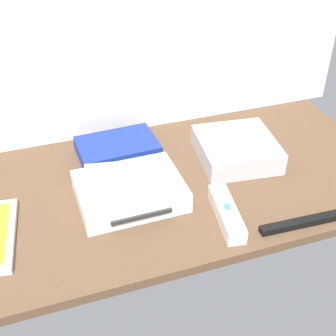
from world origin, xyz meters
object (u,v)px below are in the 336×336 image
object	(u,v)px
mini_computer	(236,149)
network_router	(117,148)
remote_classic_pad	(121,177)
sensor_bar	(318,219)
game_console	(130,191)
remote_wand	(226,213)

from	to	relation	value
mini_computer	network_router	bearing A→B (deg)	157.48
remote_classic_pad	sensor_bar	distance (cm)	39.18
game_console	remote_wand	distance (cm)	19.92
game_console	sensor_bar	world-z (taller)	game_console
remote_classic_pad	network_router	bearing A→B (deg)	90.18
remote_wand	remote_classic_pad	xyz separation A→B (cm)	(-17.41, 12.89, 3.90)
sensor_bar	remote_wand	bearing A→B (deg)	160.85
network_router	remote_classic_pad	world-z (taller)	remote_classic_pad
game_console	mini_computer	distance (cm)	27.71
mini_computer	remote_wand	xyz separation A→B (cm)	(-10.89, -18.30, -1.13)
game_console	sensor_bar	xyz separation A→B (cm)	(32.36, -18.28, -1.50)
network_router	sensor_bar	size ratio (longest dim) A/B	0.77
mini_computer	sensor_bar	world-z (taller)	mini_computer
game_console	remote_classic_pad	bearing A→B (deg)	140.52
remote_wand	sensor_bar	size ratio (longest dim) A/B	0.63
game_console	remote_wand	bearing A→B (deg)	-37.02
mini_computer	sensor_bar	size ratio (longest dim) A/B	0.79
game_console	remote_classic_pad	xyz separation A→B (cm)	(-1.37, 1.10, 3.21)
remote_wand	sensor_bar	world-z (taller)	remote_wand
game_console	mini_computer	bearing A→B (deg)	12.87
remote_classic_pad	game_console	bearing A→B (deg)	-28.03
network_router	remote_wand	distance (cm)	32.22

